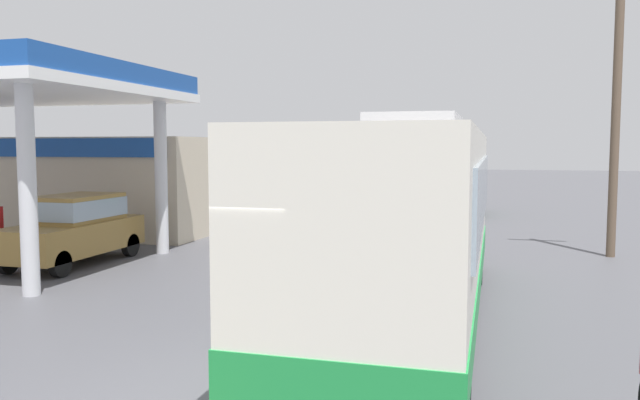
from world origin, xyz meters
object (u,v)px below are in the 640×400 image
Objects in this scene: car_at_pump at (75,226)px; minibus_opposing_lane at (374,178)px; coach_bus_main at (408,224)px; car_trailing_behind_bus at (462,192)px; pedestrian_near_pump at (38,226)px.

car_at_pump is 0.69× the size of minibus_opposing_lane.
minibus_opposing_lane is at bearing 74.65° from car_at_pump.
car_trailing_behind_bus is at bearing 89.89° from coach_bus_main.
coach_bus_main reaches higher than pedestrian_near_pump.
coach_bus_main is 2.63× the size of car_at_pump.
coach_bus_main is at bearing -77.82° from minibus_opposing_lane.
minibus_opposing_lane is 18.22m from pedestrian_near_pump.
car_at_pump is at bearing -120.57° from car_trailing_behind_bus.
pedestrian_near_pump is at bearing -124.15° from car_trailing_behind_bus.
car_at_pump is 2.53× the size of pedestrian_near_pump.
coach_bus_main is 18.53m from car_trailing_behind_bus.
car_trailing_behind_bus reaches higher than pedestrian_near_pump.
coach_bus_main is 10.89m from pedestrian_near_pump.
car_at_pump is 18.04m from car_trailing_behind_bus.
coach_bus_main is at bearing -18.04° from car_at_pump.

